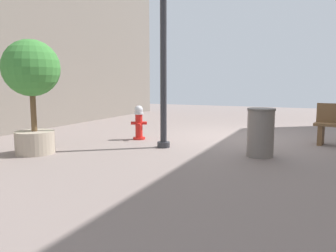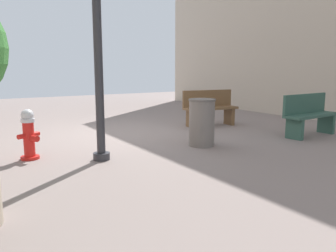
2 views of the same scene
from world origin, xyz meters
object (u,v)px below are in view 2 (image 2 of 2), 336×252
Objects in this scene: bench_far at (309,114)px; street_lamp at (97,8)px; trash_bin at (202,122)px; bench_near at (209,108)px; fire_hydrant at (29,134)px.

street_lamp is at bearing -6.75° from bench_far.
street_lamp is at bearing -1.71° from trash_bin.
bench_near is 1.63× the size of trash_bin.
bench_far is 0.40× the size of street_lamp.
fire_hydrant is at bearing -34.72° from street_lamp.
fire_hydrant is 0.56× the size of bench_near.
bench_far is at bearing 169.42° from trash_bin.
bench_near is at bearing -66.22° from bench_far.
fire_hydrant is 3.19m from trash_bin.
street_lamp is (-1.01, 0.70, 2.03)m from fire_hydrant.
trash_bin is (1.68, 1.81, -0.02)m from bench_near.
trash_bin is (-3.10, 0.76, 0.04)m from fire_hydrant.
fire_hydrant is 5.94m from bench_far.
street_lamp is 2.89m from trash_bin.
bench_far is (-1.02, 2.31, 0.00)m from bench_near.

